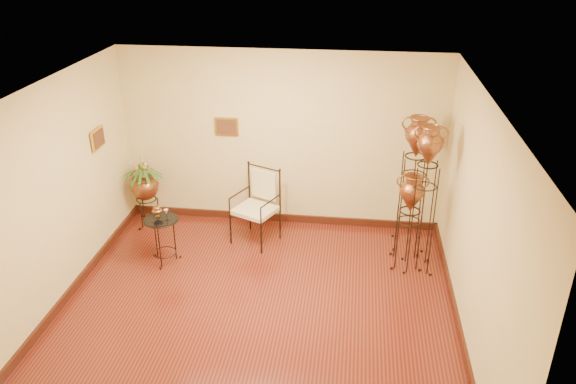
# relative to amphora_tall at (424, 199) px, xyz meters

# --- Properties ---
(ground) EXTENTS (5.00, 5.00, 0.00)m
(ground) POSITION_rel_amphora_tall_xyz_m (-2.08, -1.34, -1.09)
(ground) COLOR maroon
(ground) RESTS_ON ground
(room_shell) EXTENTS (5.02, 5.02, 2.81)m
(room_shell) POSITION_rel_amphora_tall_xyz_m (-2.09, -1.33, 0.64)
(room_shell) COLOR #D3BE88
(room_shell) RESTS_ON ground
(amphora_tall) EXTENTS (0.56, 0.56, 2.14)m
(amphora_tall) POSITION_rel_amphora_tall_xyz_m (0.00, 0.00, 0.00)
(amphora_tall) COLOR black
(amphora_tall) RESTS_ON ground
(amphora_mid) EXTENTS (0.56, 0.56, 2.06)m
(amphora_mid) POSITION_rel_amphora_tall_xyz_m (-0.09, 0.63, -0.05)
(amphora_mid) COLOR black
(amphora_mid) RESTS_ON ground
(amphora_short) EXTENTS (0.51, 0.51, 1.41)m
(amphora_short) POSITION_rel_amphora_tall_xyz_m (-0.15, 0.10, -0.39)
(amphora_short) COLOR black
(amphora_short) RESTS_ON ground
(planter_urn) EXTENTS (0.83, 0.83, 1.25)m
(planter_urn) POSITION_rel_amphora_tall_xyz_m (-4.23, 0.80, -0.39)
(planter_urn) COLOR black
(planter_urn) RESTS_ON ground
(armchair) EXTENTS (0.84, 0.82, 1.15)m
(armchair) POSITION_rel_amphora_tall_xyz_m (-2.39, 0.45, -0.51)
(armchair) COLOR black
(armchair) RESTS_ON ground
(side_table) EXTENTS (0.52, 0.52, 0.88)m
(side_table) POSITION_rel_amphora_tall_xyz_m (-3.60, -0.28, -0.73)
(side_table) COLOR black
(side_table) RESTS_ON ground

